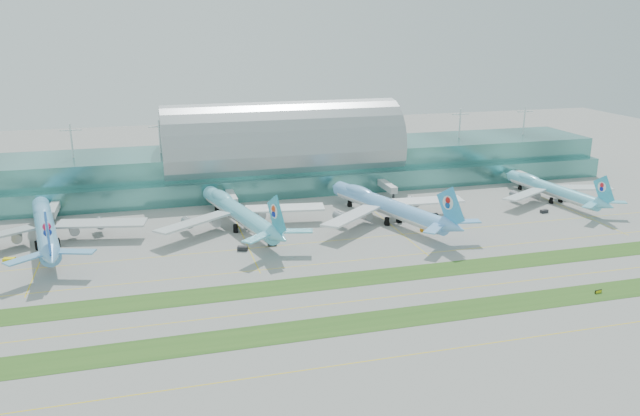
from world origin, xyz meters
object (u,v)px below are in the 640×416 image
object	(u,v)px
airliner_d	(551,188)
airliner_c	(386,205)
airliner_b	(238,211)
airliner_a	(45,226)
taxiway_sign_east	(598,292)
terminal	(282,158)

from	to	relation	value
airliner_d	airliner_c	bearing A→B (deg)	179.54
airliner_c	airliner_d	world-z (taller)	airliner_c
airliner_c	airliner_b	bearing A→B (deg)	154.96
airliner_a	airliner_c	size ratio (longest dim) A/B	1.03
airliner_a	airliner_c	distance (m)	135.22
airliner_d	taxiway_sign_east	size ratio (longest dim) A/B	26.12
terminal	airliner_a	size ratio (longest dim) A/B	4.04
airliner_a	airliner_d	xyz separation A→B (m)	(221.50, 2.32, -1.20)
airliner_b	airliner_c	xyz separation A→B (m)	(61.69, -7.13, 0.07)
airliner_d	taxiway_sign_east	bearing A→B (deg)	-123.48
terminal	airliner_d	xyz separation A→B (m)	(116.32, -61.57, -8.25)
terminal	taxiway_sign_east	bearing A→B (deg)	-66.82
airliner_a	airliner_d	distance (m)	221.52
terminal	airliner_b	distance (m)	71.33
airliner_d	airliner_b	bearing A→B (deg)	174.32
terminal	airliner_b	xyz separation A→B (m)	(-31.82, -63.44, -7.15)
airliner_a	taxiway_sign_east	size ratio (longest dim) A/B	31.20
taxiway_sign_east	airliner_a	bearing A→B (deg)	143.73
taxiway_sign_east	terminal	bearing A→B (deg)	105.35
airliner_a	airliner_c	xyz separation A→B (m)	(135.05, -6.68, -0.03)
airliner_c	taxiway_sign_east	size ratio (longest dim) A/B	30.30
terminal	airliner_a	bearing A→B (deg)	-148.73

